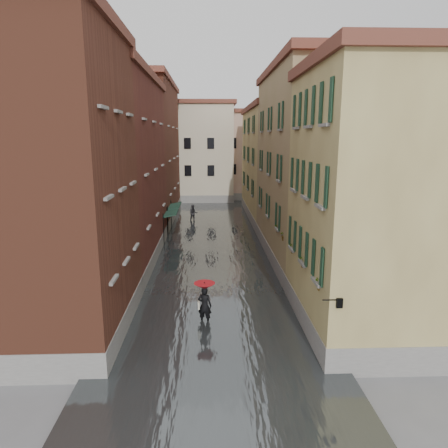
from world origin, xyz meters
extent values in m
plane|color=#5E5F61|center=(0.00, 0.00, 0.00)|extent=(120.00, 120.00, 0.00)
cube|color=#3E4345|center=(0.00, 13.00, 0.10)|extent=(10.00, 60.00, 0.20)
cube|color=brown|center=(-7.00, -2.00, 6.50)|extent=(6.00, 8.00, 13.00)
cube|color=#5D281D|center=(-7.00, 9.00, 6.25)|extent=(6.00, 14.00, 12.50)
cube|color=brown|center=(-7.00, 24.00, 7.00)|extent=(6.00, 16.00, 14.00)
cube|color=olive|center=(7.00, -2.00, 5.75)|extent=(6.00, 8.00, 11.50)
cube|color=#967D5B|center=(7.00, 9.00, 6.50)|extent=(6.00, 14.00, 13.00)
cube|color=olive|center=(7.00, 24.00, 5.75)|extent=(6.00, 16.00, 11.50)
cube|color=beige|center=(-3.00, 38.00, 6.50)|extent=(12.00, 9.00, 13.00)
cube|color=#CFA491|center=(6.00, 40.00, 6.00)|extent=(10.00, 9.00, 12.00)
cube|color=#153024|center=(-3.45, 13.87, 2.55)|extent=(1.09, 2.84, 0.31)
cylinder|color=black|center=(-3.95, 12.45, 1.40)|extent=(0.06, 0.06, 2.80)
cylinder|color=black|center=(-3.95, 15.29, 1.40)|extent=(0.06, 0.06, 2.80)
cube|color=#153024|center=(-3.45, 17.46, 2.55)|extent=(1.09, 3.28, 0.31)
cylinder|color=black|center=(-3.95, 15.82, 1.40)|extent=(0.06, 0.06, 2.80)
cylinder|color=black|center=(-3.95, 19.10, 1.40)|extent=(0.06, 0.06, 2.80)
cylinder|color=black|center=(4.05, -6.00, 3.10)|extent=(0.60, 0.05, 0.05)
cube|color=black|center=(4.35, -6.00, 3.00)|extent=(0.22, 0.22, 0.35)
cube|color=beige|center=(4.35, -6.00, 3.00)|extent=(0.14, 0.14, 0.24)
cube|color=brown|center=(4.12, -4.60, 3.15)|extent=(0.22, 0.85, 0.18)
imported|color=#265926|center=(4.12, -4.60, 3.57)|extent=(0.59, 0.51, 0.66)
cube|color=brown|center=(4.12, -1.79, 3.15)|extent=(0.22, 0.85, 0.18)
imported|color=#265926|center=(4.12, -1.79, 3.57)|extent=(0.59, 0.51, 0.66)
cube|color=brown|center=(4.12, 0.49, 3.15)|extent=(0.22, 0.85, 0.18)
imported|color=#265926|center=(4.12, 0.49, 3.57)|extent=(0.59, 0.51, 0.66)
cube|color=brown|center=(4.12, 3.06, 3.15)|extent=(0.22, 0.85, 0.18)
imported|color=#265926|center=(4.12, 3.06, 3.57)|extent=(0.59, 0.51, 0.66)
cube|color=brown|center=(4.12, 5.12, 3.15)|extent=(0.22, 0.85, 0.18)
imported|color=#265926|center=(4.12, 5.12, 3.57)|extent=(0.59, 0.51, 0.66)
imported|color=black|center=(-0.49, -1.40, 0.93)|extent=(0.78, 0.62, 1.86)
cube|color=beige|center=(-0.77, -1.35, 0.95)|extent=(0.08, 0.30, 0.38)
cylinder|color=black|center=(-0.49, -1.40, 1.35)|extent=(0.02, 0.02, 1.00)
cone|color=#A50B12|center=(-0.49, -1.40, 1.92)|extent=(1.03, 1.03, 0.28)
imported|color=#232326|center=(-1.93, 22.15, 0.93)|extent=(1.00, 0.84, 1.85)
camera|label=1|loc=(-0.24, -19.10, 8.74)|focal=32.00mm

